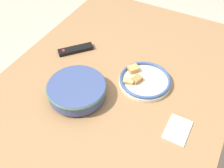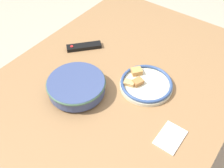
{
  "view_description": "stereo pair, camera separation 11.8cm",
  "coord_description": "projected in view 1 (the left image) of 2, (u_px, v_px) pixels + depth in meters",
  "views": [
    {
      "loc": [
        -0.77,
        -0.39,
        1.6
      ],
      "look_at": [
        -0.06,
        -0.01,
        0.74
      ],
      "focal_mm": 42.0,
      "sensor_mm": 36.0,
      "label": 1
    },
    {
      "loc": [
        -0.71,
        -0.49,
        1.6
      ],
      "look_at": [
        -0.06,
        -0.01,
        0.74
      ],
      "focal_mm": 42.0,
      "sensor_mm": 36.0,
      "label": 2
    }
  ],
  "objects": [
    {
      "name": "tv_remote",
      "position": [
        76.0,
        49.0,
        1.39
      ],
      "size": [
        0.17,
        0.16,
        0.02
      ],
      "rotation": [
        0.0,
        0.0,
        0.84
      ],
      "color": "black",
      "rests_on": "dining_table"
    },
    {
      "name": "noodle_bowl",
      "position": [
        77.0,
        90.0,
        1.15
      ],
      "size": [
        0.26,
        0.26,
        0.07
      ],
      "color": "#384775",
      "rests_on": "dining_table"
    },
    {
      "name": "ground_plane",
      "position": [
        115.0,
        154.0,
        1.76
      ],
      "size": [
        8.0,
        8.0,
        0.0
      ],
      "primitive_type": "plane",
      "color": "#B7A88E"
    },
    {
      "name": "food_plate",
      "position": [
        144.0,
        80.0,
        1.22
      ],
      "size": [
        0.24,
        0.24,
        0.04
      ],
      "color": "beige",
      "rests_on": "dining_table"
    },
    {
      "name": "folded_napkin",
      "position": [
        178.0,
        130.0,
        1.05
      ],
      "size": [
        0.13,
        0.09,
        0.01
      ],
      "color": "white",
      "rests_on": "dining_table"
    },
    {
      "name": "dining_table",
      "position": [
        116.0,
        90.0,
        1.29
      ],
      "size": [
        1.44,
        1.04,
        0.71
      ],
      "color": "olive",
      "rests_on": "ground_plane"
    }
  ]
}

